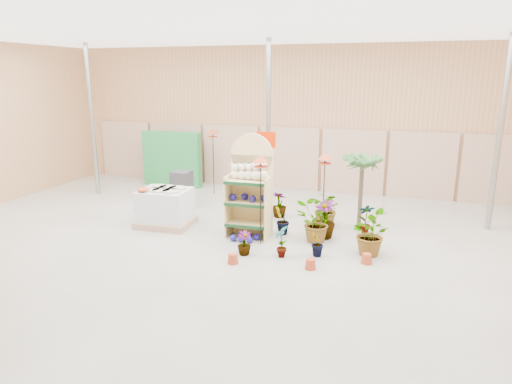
# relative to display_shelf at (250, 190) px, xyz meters

# --- Properties ---
(room) EXTENTS (15.20, 12.10, 4.70)m
(room) POSITION_rel_display_shelf_xyz_m (-0.20, -0.49, 1.15)
(room) COLOR gray
(room) RESTS_ON ground
(display_shelf) EXTENTS (1.00, 0.65, 2.34)m
(display_shelf) POSITION_rel_display_shelf_xyz_m (0.00, 0.00, 0.00)
(display_shelf) COLOR tan
(display_shelf) RESTS_ON ground
(teddy_bears) EXTENTS (0.87, 0.24, 0.38)m
(teddy_bears) POSITION_rel_display_shelf_xyz_m (0.04, -0.11, 0.41)
(teddy_bears) COLOR silver
(teddy_bears) RESTS_ON display_shelf
(gazing_balls_shelf) EXTENTS (0.86, 0.29, 0.16)m
(gazing_balls_shelf) POSITION_rel_display_shelf_xyz_m (-0.00, -0.13, -0.15)
(gazing_balls_shelf) COLOR navy
(gazing_balls_shelf) RESTS_ON display_shelf
(gazing_balls_floor) EXTENTS (0.63, 0.39, 0.15)m
(gazing_balls_floor) POSITION_rel_display_shelf_xyz_m (0.01, -0.43, -0.99)
(gazing_balls_floor) COLOR navy
(gazing_balls_floor) RESTS_ON ground
(pallet_stack) EXTENTS (1.33, 1.13, 0.95)m
(pallet_stack) POSITION_rel_display_shelf_xyz_m (-2.19, -0.01, -0.61)
(pallet_stack) COLOR #9F7E68
(pallet_stack) RESTS_ON ground
(charcoal_planters) EXTENTS (0.50, 0.50, 1.00)m
(charcoal_planters) POSITION_rel_display_shelf_xyz_m (-2.58, 1.68, -0.57)
(charcoal_planters) COLOR #252628
(charcoal_planters) RESTS_ON ground
(trellis_stock) EXTENTS (2.00, 0.30, 1.80)m
(trellis_stock) POSITION_rel_display_shelf_xyz_m (-4.00, 3.80, -0.17)
(trellis_stock) COLOR #217737
(trellis_stock) RESTS_ON ground
(offer_sign) EXTENTS (0.50, 0.08, 2.20)m
(offer_sign) POSITION_rel_display_shelf_xyz_m (-0.10, 1.58, 0.50)
(offer_sign) COLOR gray
(offer_sign) RESTS_ON ground
(bird_table_front) EXTENTS (0.34, 0.34, 1.97)m
(bird_table_front) POSITION_rel_display_shelf_xyz_m (0.40, -0.51, 0.76)
(bird_table_front) COLOR black
(bird_table_front) RESTS_ON ground
(bird_table_right) EXTENTS (0.34, 0.34, 1.88)m
(bird_table_right) POSITION_rel_display_shelf_xyz_m (1.55, 0.70, 0.67)
(bird_table_right) COLOR black
(bird_table_right) RESTS_ON ground
(bird_table_back) EXTENTS (0.34, 0.34, 2.02)m
(bird_table_back) POSITION_rel_display_shelf_xyz_m (-2.26, 3.20, 0.81)
(bird_table_back) COLOR black
(bird_table_back) RESTS_ON ground
(palm) EXTENTS (0.70, 0.70, 1.90)m
(palm) POSITION_rel_display_shelf_xyz_m (2.35, 1.21, 0.56)
(palm) COLOR #4A3A2D
(palm) RESTS_ON ground
(potted_plant_2) EXTENTS (1.06, 1.03, 0.90)m
(potted_plant_2) POSITION_rel_display_shelf_xyz_m (1.50, -0.04, -0.62)
(potted_plant_2) COLOR #2D5B28
(potted_plant_2) RESTS_ON ground
(potted_plant_3) EXTENTS (0.70, 0.70, 0.88)m
(potted_plant_3) POSITION_rel_display_shelf_xyz_m (1.65, 0.30, -0.63)
(potted_plant_3) COLOR #2D5B28
(potted_plant_3) RESTS_ON ground
(potted_plant_4) EXTENTS (0.45, 0.37, 0.72)m
(potted_plant_4) POSITION_rel_display_shelf_xyz_m (2.53, 0.90, -0.71)
(potted_plant_4) COLOR #2D5B28
(potted_plant_4) RESTS_ON ground
(potted_plant_5) EXTENTS (0.43, 0.46, 0.67)m
(potted_plant_5) POSITION_rel_display_shelf_xyz_m (0.69, 0.21, -0.73)
(potted_plant_5) COLOR #2D5B28
(potted_plant_5) RESTS_ON ground
(potted_plant_6) EXTENTS (0.98, 0.92, 0.89)m
(potted_plant_6) POSITION_rel_display_shelf_xyz_m (1.59, 1.11, -0.62)
(potted_plant_6) COLOR #2D5B28
(potted_plant_6) RESTS_ON ground
(potted_plant_7) EXTENTS (0.36, 0.36, 0.50)m
(potted_plant_7) POSITION_rel_display_shelf_xyz_m (0.26, -1.21, -0.82)
(potted_plant_7) COLOR #2D5B28
(potted_plant_7) RESTS_ON ground
(potted_plant_8) EXTENTS (0.32, 0.40, 0.66)m
(potted_plant_8) POSITION_rel_display_shelf_xyz_m (1.02, -1.08, -0.74)
(potted_plant_8) COLOR #2D5B28
(potted_plant_8) RESTS_ON ground
(potted_plant_9) EXTENTS (0.28, 0.33, 0.56)m
(potted_plant_9) POSITION_rel_display_shelf_xyz_m (1.71, -0.86, -0.79)
(potted_plant_9) COLOR #2D5B28
(potted_plant_9) RESTS_ON ground
(potted_plant_10) EXTENTS (0.90, 0.98, 0.92)m
(potted_plant_10) POSITION_rel_display_shelf_xyz_m (2.68, -0.40, -0.61)
(potted_plant_10) COLOR #2D5B28
(potted_plant_10) RESTS_ON ground
(potted_plant_11) EXTENTS (0.44, 0.44, 0.68)m
(potted_plant_11) POSITION_rel_display_shelf_xyz_m (0.29, 1.50, -0.73)
(potted_plant_11) COLOR #2D5B28
(potted_plant_11) RESTS_ON ground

